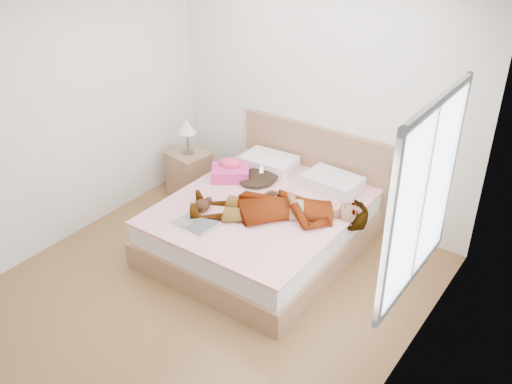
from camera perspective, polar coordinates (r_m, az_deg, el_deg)
ground at (r=5.36m, az=-5.35°, el=-10.22°), size 4.00×4.00×0.00m
woman at (r=5.46m, az=2.45°, el=-1.19°), size 1.81×1.44×0.24m
hair at (r=6.11m, az=0.27°, el=1.49°), size 0.40×0.49×0.07m
phone at (r=5.97m, az=0.55°, el=2.21°), size 0.08×0.09×0.05m
room_shell at (r=4.00m, az=16.42°, el=-0.46°), size 4.00×4.00×4.00m
bed at (r=5.86m, az=1.05°, el=-2.88°), size 1.80×2.08×1.00m
towel at (r=6.15m, az=-2.59°, el=2.16°), size 0.51×0.49×0.21m
magazine at (r=5.41m, az=-6.10°, el=-3.07°), size 0.43×0.29×0.02m
coffee_mug at (r=5.53m, az=-1.11°, el=-1.65°), size 0.12×0.09×0.09m
plush_toy at (r=5.58m, az=-5.32°, el=-1.27°), size 0.16×0.23×0.12m
nightstand at (r=6.81m, az=-6.67°, el=2.21°), size 0.50×0.46×0.95m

